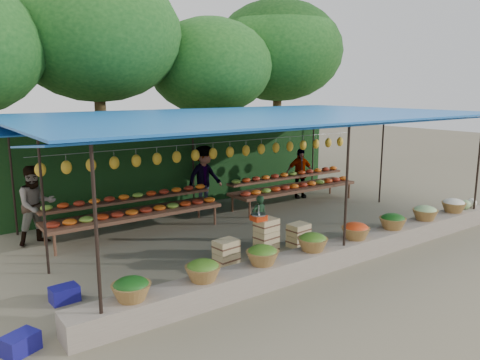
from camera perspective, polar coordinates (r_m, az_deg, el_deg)
ground at (r=11.53m, az=1.66°, el=-6.03°), size 60.00×60.00×0.00m
stone_curb at (r=9.54m, az=11.83°, el=-8.70°), size 10.60×0.55×0.40m
stall_canopy at (r=11.10m, az=1.53°, el=7.38°), size 10.80×6.60×2.82m
produce_baskets at (r=9.36m, az=11.50°, el=-6.74°), size 8.98×0.58×0.34m
netting_backdrop at (r=13.83m, az=-6.24°, el=2.10°), size 10.60×0.06×2.50m
tree_row at (r=16.55m, az=-10.12°, el=15.46°), size 16.51×5.50×7.12m
fruit_table_left at (r=11.30m, az=-12.70°, el=-3.47°), size 4.21×0.95×0.93m
fruit_table_right at (r=13.95m, az=6.52°, el=-0.51°), size 4.21×0.95×0.93m
crate_counter at (r=9.74m, az=3.09°, el=-7.38°), size 2.38×0.38×0.77m
weighing_scale at (r=9.48m, az=2.29°, el=-4.51°), size 0.30×0.30×0.32m
vendor_seated at (r=10.61m, az=2.34°, el=-4.63°), size 0.40×0.28×1.04m
customer_left at (r=11.20m, az=-23.60°, el=-2.83°), size 0.94×0.78×1.76m
customer_mid at (r=13.39m, az=-4.35°, el=0.35°), size 1.24×0.80×1.81m
customer_right at (r=14.80m, az=7.29°, el=0.84°), size 0.99×0.67×1.57m
blue_crate_front at (r=7.05m, az=-25.21°, el=-17.59°), size 0.52×0.46×0.26m
blue_crate_back at (r=8.28m, az=-20.62°, el=-12.88°), size 0.45×0.33×0.26m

